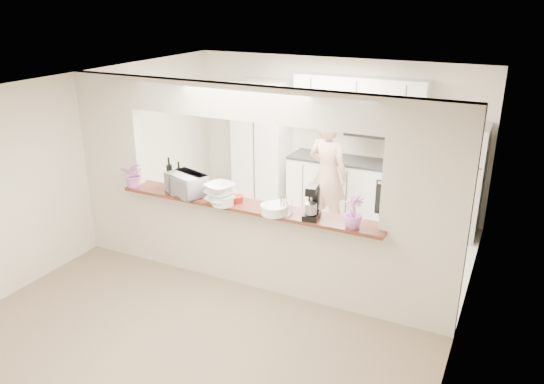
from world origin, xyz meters
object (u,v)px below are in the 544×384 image
Objects in this scene: refrigerator at (456,181)px; stand_mixer at (312,203)px; toaster_oven at (186,184)px; person at (328,175)px.

refrigerator reaches higher than stand_mixer.
refrigerator reaches higher than toaster_oven.
stand_mixer reaches higher than toaster_oven.
toaster_oven is 2.35m from person.
refrigerator is at bearing 66.28° from stand_mixer.
toaster_oven is at bearing -179.52° from stand_mixer.
refrigerator is 3.42× the size of toaster_oven.
toaster_oven is 0.28× the size of person.
refrigerator is 0.96× the size of person.
refrigerator is 4.00m from toaster_oven.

